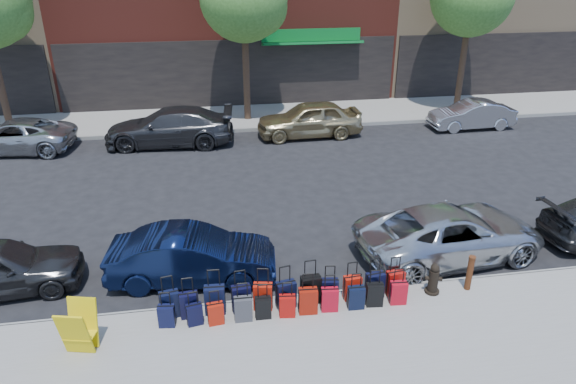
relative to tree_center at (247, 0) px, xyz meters
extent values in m
plane|color=black|center=(-0.64, -9.50, -5.41)|extent=(120.00, 120.00, 0.00)
cube|color=gray|center=(-0.64, -16.00, -5.34)|extent=(60.00, 4.00, 0.15)
cube|color=gray|center=(-0.64, 0.50, -5.34)|extent=(60.00, 4.00, 0.15)
cube|color=gray|center=(-0.64, -13.98, -5.34)|extent=(60.00, 0.08, 0.15)
cube|color=gray|center=(-0.64, -1.52, -5.34)|extent=(60.00, 0.08, 0.15)
cube|color=black|center=(-0.64, 2.45, -3.71)|extent=(16.66, 0.15, 3.40)
cube|color=#0B6324|center=(3.36, 2.10, -2.21)|extent=(5.00, 0.91, 0.27)
cube|color=#0B6324|center=(3.36, 2.40, -1.86)|extent=(5.00, 0.10, 0.60)
cube|color=black|center=(15.36, 2.45, -3.71)|extent=(14.70, 0.15, 3.40)
cylinder|color=black|center=(-0.14, 0.00, -2.86)|extent=(0.30, 0.30, 4.80)
sphere|color=#396C24|center=(0.46, 0.00, -0.27)|extent=(2.58, 2.58, 2.58)
cylinder|color=black|center=(10.36, 0.00, -2.86)|extent=(0.30, 0.30, 4.80)
sphere|color=#396C24|center=(10.96, 0.00, -0.27)|extent=(2.58, 2.58, 2.58)
cube|color=black|center=(-3.12, -14.27, -4.96)|extent=(0.44, 0.30, 0.61)
cylinder|color=black|center=(-3.12, -14.27, -4.30)|extent=(0.23, 0.07, 0.03)
cube|color=black|center=(-2.72, -14.34, -4.97)|extent=(0.40, 0.24, 0.59)
cylinder|color=black|center=(-2.72, -14.34, -4.34)|extent=(0.22, 0.05, 0.03)
cube|color=black|center=(-2.17, -14.29, -4.93)|extent=(0.45, 0.27, 0.65)
cylinder|color=black|center=(-2.17, -14.29, -4.23)|extent=(0.25, 0.05, 0.03)
cube|color=black|center=(-1.60, -14.31, -4.96)|extent=(0.43, 0.27, 0.61)
cylinder|color=black|center=(-1.60, -14.31, -4.29)|extent=(0.23, 0.06, 0.03)
cube|color=#B01A0B|center=(-1.13, -14.32, -4.96)|extent=(0.45, 0.30, 0.61)
cylinder|color=black|center=(-1.13, -14.32, -4.29)|extent=(0.23, 0.08, 0.03)
cube|color=black|center=(-0.63, -14.35, -4.95)|extent=(0.46, 0.31, 0.63)
cylinder|color=black|center=(-0.63, -14.35, -4.27)|extent=(0.24, 0.08, 0.03)
cube|color=black|center=(-0.06, -14.27, -4.93)|extent=(0.45, 0.27, 0.66)
cylinder|color=black|center=(-0.06, -14.27, -4.22)|extent=(0.25, 0.05, 0.03)
cube|color=black|center=(0.36, -14.31, -4.98)|extent=(0.40, 0.26, 0.56)
cylinder|color=black|center=(0.36, -14.31, -4.38)|extent=(0.21, 0.06, 0.03)
cube|color=#B5190B|center=(0.88, -14.29, -4.97)|extent=(0.40, 0.24, 0.57)
cylinder|color=black|center=(0.88, -14.29, -4.35)|extent=(0.22, 0.05, 0.03)
cube|color=black|center=(1.40, -14.31, -4.96)|extent=(0.44, 0.29, 0.61)
cylinder|color=black|center=(1.40, -14.31, -4.30)|extent=(0.23, 0.07, 0.03)
cube|color=#9B0E0A|center=(1.89, -14.29, -4.97)|extent=(0.42, 0.26, 0.59)
cylinder|color=black|center=(1.89, -14.29, -4.33)|extent=(0.22, 0.06, 0.03)
cube|color=black|center=(-3.18, -14.57, -5.02)|extent=(0.36, 0.23, 0.49)
cylinder|color=black|center=(-3.18, -14.57, -4.48)|extent=(0.19, 0.06, 0.03)
cube|color=black|center=(-2.61, -14.61, -5.02)|extent=(0.36, 0.25, 0.48)
cylinder|color=black|center=(-2.61, -14.61, -4.50)|extent=(0.18, 0.07, 0.03)
cube|color=#A41A0A|center=(-2.17, -14.66, -5.02)|extent=(0.35, 0.23, 0.49)
cylinder|color=black|center=(-2.17, -14.66, -4.49)|extent=(0.19, 0.05, 0.03)
cube|color=#38383C|center=(-1.59, -14.64, -4.99)|extent=(0.38, 0.22, 0.55)
cylinder|color=black|center=(-1.59, -14.64, -4.39)|extent=(0.21, 0.04, 0.03)
cube|color=black|center=(-1.17, -14.63, -5.01)|extent=(0.34, 0.21, 0.50)
cylinder|color=black|center=(-1.17, -14.63, -4.47)|extent=(0.19, 0.04, 0.03)
cube|color=#A80E0A|center=(-0.65, -14.66, -5.01)|extent=(0.36, 0.24, 0.50)
cylinder|color=black|center=(-0.65, -14.66, -4.46)|extent=(0.19, 0.06, 0.03)
cube|color=maroon|center=(-0.19, -14.62, -4.97)|extent=(0.41, 0.25, 0.59)
cylinder|color=black|center=(-0.19, -14.62, -4.33)|extent=(0.23, 0.05, 0.03)
cube|color=#AE0B1D|center=(0.28, -14.62, -4.99)|extent=(0.38, 0.25, 0.54)
cylinder|color=black|center=(0.28, -14.62, -4.41)|extent=(0.21, 0.05, 0.03)
cube|color=black|center=(0.87, -14.63, -5.00)|extent=(0.36, 0.22, 0.53)
cylinder|color=black|center=(0.87, -14.63, -4.43)|extent=(0.20, 0.04, 0.03)
cube|color=black|center=(1.30, -14.60, -4.99)|extent=(0.39, 0.25, 0.54)
cylinder|color=black|center=(1.30, -14.60, -4.41)|extent=(0.21, 0.05, 0.03)
cube|color=#AE0B1A|center=(1.84, -14.62, -4.99)|extent=(0.38, 0.24, 0.53)
cylinder|color=black|center=(1.84, -14.62, -4.41)|extent=(0.21, 0.05, 0.03)
cylinder|color=black|center=(2.77, -14.37, -5.23)|extent=(0.34, 0.34, 0.06)
cylinder|color=black|center=(2.77, -14.37, -4.94)|extent=(0.22, 0.22, 0.52)
sphere|color=black|center=(2.77, -14.37, -4.62)|extent=(0.21, 0.21, 0.21)
cylinder|color=black|center=(2.77, -14.37, -4.89)|extent=(0.38, 0.20, 0.09)
cylinder|color=#38190C|center=(3.63, -14.38, -4.84)|extent=(0.14, 0.14, 0.85)
cylinder|color=#38190C|center=(3.63, -14.38, -4.41)|extent=(0.16, 0.16, 0.04)
cube|color=yellow|center=(-4.83, -15.21, -4.74)|extent=(0.62, 0.38, 1.03)
cube|color=yellow|center=(-4.74, -14.85, -4.74)|extent=(0.62, 0.38, 1.03)
cube|color=yellow|center=(-4.79, -15.03, -4.90)|extent=(0.64, 0.50, 0.02)
imported|color=#0B1432|center=(-2.64, -12.74, -4.76)|extent=(4.09, 1.79, 1.31)
imported|color=silver|center=(3.94, -12.72, -4.73)|extent=(5.13, 2.84, 1.36)
imported|color=#B5B7BC|center=(-9.69, -2.51, -4.77)|extent=(4.84, 2.67, 1.28)
imported|color=#353537|center=(-3.60, -2.69, -4.65)|extent=(5.39, 2.56, 1.52)
imported|color=tan|center=(2.29, -2.57, -4.65)|extent=(4.51, 1.89, 1.52)
imported|color=silver|center=(9.73, -2.68, -4.79)|extent=(3.82, 1.40, 1.25)
camera|label=1|loc=(-2.09, -23.43, 1.81)|focal=32.00mm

